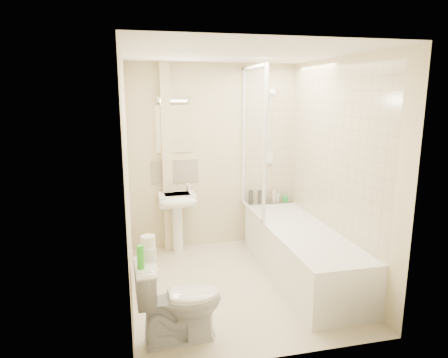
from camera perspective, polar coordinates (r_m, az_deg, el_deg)
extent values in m
plane|color=beige|center=(4.47, 1.91, -14.78)|extent=(2.50, 2.50, 0.00)
cube|color=beige|center=(5.27, -1.48, 3.16)|extent=(2.20, 0.02, 2.40)
cube|color=beige|center=(3.94, -13.63, -0.31)|extent=(0.02, 2.50, 2.40)
cube|color=beige|center=(4.48, 15.77, 1.07)|extent=(0.02, 2.50, 2.40)
cube|color=white|center=(4.00, 2.17, 17.51)|extent=(2.20, 2.50, 0.02)
cube|color=beige|center=(5.42, 6.36, 5.75)|extent=(0.70, 0.01, 1.75)
cube|color=beige|center=(4.47, 15.53, 4.00)|extent=(0.01, 2.10, 1.75)
cube|color=beige|center=(5.12, -8.16, 2.78)|extent=(0.12, 0.12, 2.40)
cube|color=beige|center=(5.21, -7.03, 1.07)|extent=(0.60, 0.02, 0.30)
cube|color=white|center=(5.13, -7.19, 7.10)|extent=(0.46, 0.01, 0.60)
cube|color=silver|center=(5.09, -7.28, 11.23)|extent=(0.42, 0.07, 0.07)
cube|color=white|center=(4.63, 10.96, -10.31)|extent=(0.70, 2.10, 0.55)
cube|color=white|center=(4.55, 11.07, -7.75)|extent=(0.56, 1.96, 0.05)
cube|color=white|center=(4.90, 4.17, 5.39)|extent=(0.01, 0.90, 1.80)
cube|color=white|center=(5.31, 2.81, 5.94)|extent=(0.04, 0.04, 1.80)
cube|color=white|center=(4.47, 5.87, 4.71)|extent=(0.04, 0.04, 1.80)
cube|color=white|center=(4.87, 4.34, 15.72)|extent=(0.04, 0.90, 0.04)
cube|color=white|center=(5.08, 4.02, -4.51)|extent=(0.04, 0.90, 0.03)
cylinder|color=white|center=(5.39, 6.47, 7.04)|extent=(0.02, 0.02, 0.90)
cylinder|color=white|center=(5.45, 6.36, 2.32)|extent=(0.05, 0.05, 0.02)
cylinder|color=white|center=(5.37, 6.59, 11.83)|extent=(0.05, 0.05, 0.02)
cylinder|color=white|center=(5.31, 6.84, 12.14)|extent=(0.08, 0.11, 0.11)
cube|color=white|center=(5.43, 6.40, 3.04)|extent=(0.10, 0.05, 0.14)
cylinder|color=white|center=(5.35, 6.37, 7.55)|extent=(0.01, 0.13, 0.84)
cylinder|color=white|center=(5.25, -6.64, -7.00)|extent=(0.13, 0.13, 0.62)
cube|color=white|center=(5.10, -6.71, -2.87)|extent=(0.46, 0.35, 0.14)
ellipsoid|color=white|center=(4.94, -6.49, -3.37)|extent=(0.46, 0.20, 0.14)
cube|color=silver|center=(5.09, -6.73, -2.29)|extent=(0.32, 0.23, 0.04)
cylinder|color=white|center=(5.16, -8.54, -1.41)|extent=(0.03, 0.03, 0.10)
cylinder|color=white|center=(5.19, -5.23, -1.24)|extent=(0.03, 0.03, 0.10)
sphere|color=white|center=(5.15, -8.56, -0.88)|extent=(0.04, 0.04, 0.04)
sphere|color=white|center=(5.18, -5.24, -0.72)|extent=(0.04, 0.04, 0.04)
cylinder|color=black|center=(5.42, 3.85, -2.60)|extent=(0.06, 0.06, 0.19)
cylinder|color=black|center=(5.46, 5.20, -2.55)|extent=(0.06, 0.06, 0.19)
cylinder|color=#121450|center=(5.48, 5.76, -2.76)|extent=(0.05, 0.05, 0.14)
cylinder|color=beige|center=(5.52, 7.13, -2.49)|extent=(0.06, 0.06, 0.17)
cylinder|color=silver|center=(5.55, 7.68, -2.72)|extent=(0.05, 0.05, 0.12)
cylinder|color=green|center=(5.59, 8.75, -2.82)|extent=(0.07, 0.07, 0.09)
imported|color=white|center=(3.46, -6.41, -16.84)|extent=(0.46, 0.73, 0.71)
cylinder|color=white|center=(3.32, -10.51, -10.48)|extent=(0.10, 0.10, 0.10)
cylinder|color=white|center=(3.33, -10.81, -8.72)|extent=(0.12, 0.12, 0.09)
cylinder|color=green|center=(3.17, -11.83, -10.86)|extent=(0.05, 0.05, 0.19)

